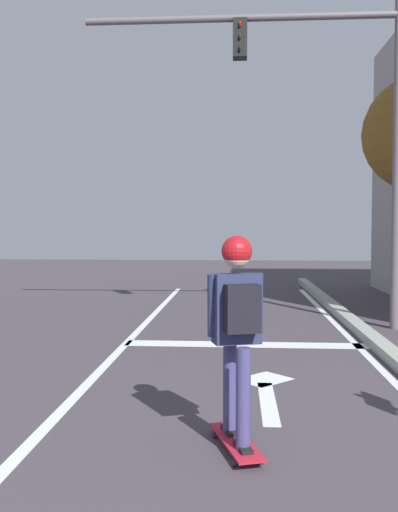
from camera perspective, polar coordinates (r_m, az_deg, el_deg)
name	(u,v)px	position (r m, az deg, el deg)	size (l,w,h in m)	color
lane_line_center	(80,391)	(6.28, -11.83, -13.13)	(0.12, 20.00, 0.01)	silver
stop_bar	(246,344)	(8.50, 4.73, -8.83)	(3.56, 0.40, 0.01)	silver
lane_arrow_stem	(268,402)	(5.83, 6.94, -14.34)	(0.16, 1.40, 0.01)	silver
lane_arrow_head	(264,379)	(6.65, 6.54, -12.17)	(0.56, 0.44, 0.01)	silver
skateboard	(236,442)	(4.64, 3.75, -18.10)	(0.45, 0.87, 0.08)	red
skater	(237,313)	(4.37, 3.86, -5.75)	(0.43, 0.60, 1.59)	#413C71
traffic_signal_mast	(326,100)	(10.16, 12.59, 14.99)	(5.38, 0.34, 5.63)	#60585D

